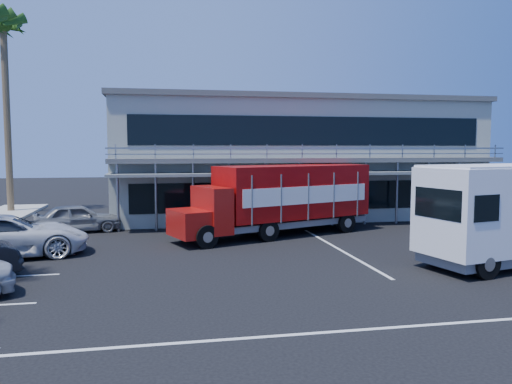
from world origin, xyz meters
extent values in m
plane|color=black|center=(0.00, 0.00, 0.00)|extent=(120.00, 120.00, 0.00)
cube|color=#9DA597|center=(3.00, 15.00, 3.50)|extent=(22.00, 10.00, 7.00)
cube|color=#515454|center=(3.00, 15.00, 7.15)|extent=(22.40, 10.40, 0.30)
cube|color=#515454|center=(3.00, 9.40, 3.60)|extent=(22.00, 1.20, 0.25)
cube|color=gray|center=(3.00, 8.85, 4.10)|extent=(22.00, 0.08, 0.90)
cube|color=slate|center=(3.00, 9.10, 2.90)|extent=(22.00, 1.80, 0.15)
cube|color=black|center=(3.00, 9.98, 1.60)|extent=(20.00, 0.06, 1.60)
cube|color=black|center=(3.00, 9.98, 5.20)|extent=(20.00, 0.06, 1.60)
cylinder|color=brown|center=(-15.10, 18.50, 6.00)|extent=(0.44, 0.44, 12.00)
sphere|color=#194814|center=(-15.10, 18.50, 12.20)|extent=(1.10, 1.10, 1.10)
cube|color=#99100C|center=(-4.12, 5.09, 0.97)|extent=(2.05, 2.53, 1.17)
cube|color=#99100C|center=(-3.12, 5.46, 1.51)|extent=(1.77, 2.62, 2.04)
cube|color=black|center=(-3.12, 5.46, 2.09)|extent=(0.77, 1.95, 0.68)
cube|color=#A50B0A|center=(1.08, 7.04, 2.14)|extent=(8.14, 5.01, 2.53)
cube|color=slate|center=(1.08, 7.04, 0.63)|extent=(8.02, 4.67, 0.29)
cube|color=white|center=(1.51, 5.89, 2.04)|extent=(6.72, 2.55, 0.83)
cube|color=white|center=(0.64, 8.19, 2.04)|extent=(6.72, 2.55, 0.83)
cylinder|color=black|center=(-3.47, 4.19, 0.51)|extent=(1.05, 0.62, 1.01)
cylinder|color=black|center=(-4.22, 6.19, 0.51)|extent=(1.05, 0.62, 1.01)
cylinder|color=black|center=(-0.55, 5.28, 0.51)|extent=(1.05, 0.62, 1.01)
cylinder|color=black|center=(-1.31, 7.29, 0.51)|extent=(1.05, 0.62, 1.01)
cylinder|color=black|center=(3.82, 6.92, 0.51)|extent=(1.05, 0.62, 1.01)
cylinder|color=black|center=(3.07, 8.93, 0.51)|extent=(1.05, 0.62, 1.01)
cube|color=black|center=(3.72, -1.60, 2.41)|extent=(0.53, 2.06, 1.02)
cube|color=#2F0D7A|center=(7.89, 0.69, 2.30)|extent=(3.76, 0.89, 1.60)
cylinder|color=black|center=(5.00, -2.47, 0.51)|extent=(1.06, 0.50, 1.03)
cylinder|color=black|center=(4.49, -0.26, 0.51)|extent=(1.06, 0.50, 1.03)
imported|color=silver|center=(-11.23, 4.00, 0.83)|extent=(6.51, 4.17, 1.67)
imported|color=#313842|center=(-11.35, 4.00, 0.79)|extent=(5.79, 3.25, 1.58)
imported|color=slate|center=(-9.50, 9.61, 0.72)|extent=(4.51, 2.57, 1.45)
camera|label=1|loc=(-5.33, -16.67, 4.24)|focal=35.00mm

